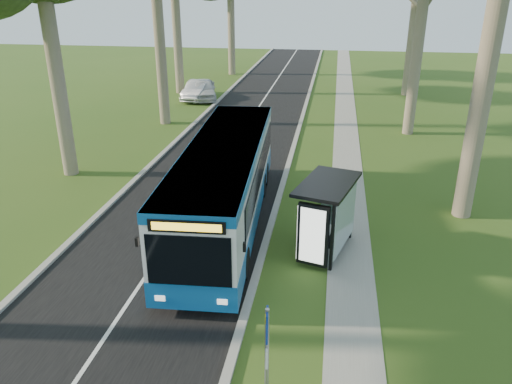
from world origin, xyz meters
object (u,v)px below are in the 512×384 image
at_px(litter_bin, 322,191).
at_px(car_silver, 198,90).
at_px(car_white, 203,89).
at_px(bus_shelter, 331,208).
at_px(bus_stop_sign, 267,351).
at_px(bus, 225,184).

height_order(litter_bin, car_silver, car_silver).
bearing_deg(litter_bin, car_white, 117.99).
bearing_deg(bus_shelter, bus_stop_sign, -83.65).
distance_m(bus, litter_bin, 4.74).
bearing_deg(car_white, bus_stop_sign, -89.67).
height_order(bus_stop_sign, car_white, bus_stop_sign).
bearing_deg(bus, bus_shelter, -28.20).
bearing_deg(bus, bus_stop_sign, -75.80).
relative_size(bus_stop_sign, litter_bin, 2.94).
xyz_separation_m(litter_bin, car_silver, (-10.67, 19.15, 0.27)).
relative_size(bus_stop_sign, bus_shelter, 0.83).
xyz_separation_m(bus_shelter, litter_bin, (-0.36, 4.65, -1.33)).
relative_size(litter_bin, car_silver, 0.21).
distance_m(bus_shelter, car_white, 26.13).
xyz_separation_m(bus, bus_shelter, (3.98, -1.85, 0.12)).
bearing_deg(bus_shelter, car_white, 129.47).
distance_m(litter_bin, car_white, 21.77).
bearing_deg(car_white, bus, -89.91).
distance_m(car_white, car_silver, 0.46).
distance_m(bus_stop_sign, litter_bin, 11.86).
xyz_separation_m(litter_bin, car_white, (-10.22, 19.23, 0.33)).
height_order(car_white, car_silver, car_white).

